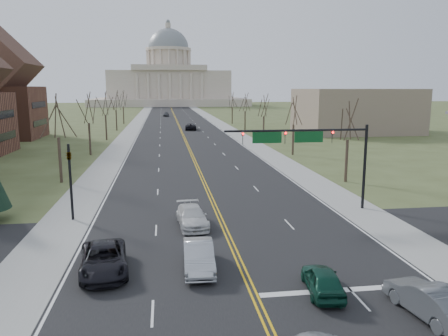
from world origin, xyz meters
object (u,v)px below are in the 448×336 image
object	(u,v)px
signal_left	(70,173)
car_far_nb	(191,127)
car_sb_inner_second	(192,217)
car_far_sb	(166,114)
car_nb_inner_lead	(323,280)
car_nb_outer_lead	(429,300)
car_sb_outer_lead	(104,259)
car_sb_inner_lead	(199,256)
signal_mast	(308,143)

from	to	relation	value
signal_left	car_far_nb	distance (m)	74.97
car_sb_inner_second	car_far_sb	size ratio (longest dim) A/B	1.05
car_sb_inner_second	car_far_sb	distance (m)	129.23
signal_left	car_nb_inner_lead	xyz separation A→B (m)	(14.96, -14.62, -3.02)
signal_left	car_nb_outer_lead	size ratio (longest dim) A/B	1.28
signal_left	car_far_nb	bearing A→B (deg)	79.28
car_nb_inner_lead	car_far_sb	distance (m)	141.13
car_sb_outer_lead	car_nb_outer_lead	bearing A→B (deg)	-31.83
car_nb_outer_lead	car_sb_outer_lead	xyz separation A→B (m)	(-15.18, 6.96, -0.01)
car_nb_outer_lead	car_far_nb	distance (m)	91.23
car_sb_outer_lead	car_nb_inner_lead	bearing A→B (deg)	-27.22
car_sb_inner_second	signal_left	bearing A→B (deg)	157.91
car_sb_inner_lead	car_far_sb	xyz separation A→B (m)	(-0.63, 137.23, 0.03)
car_sb_inner_second	car_far_nb	size ratio (longest dim) A/B	0.87
car_nb_inner_lead	car_sb_inner_lead	world-z (taller)	car_sb_inner_lead
car_far_sb	car_sb_outer_lead	bearing A→B (deg)	-88.37
car_nb_outer_lead	car_sb_outer_lead	distance (m)	16.70
signal_left	car_sb_inner_lead	world-z (taller)	signal_left
car_nb_outer_lead	car_sb_inner_lead	bearing A→B (deg)	-41.52
car_nb_outer_lead	car_sb_inner_lead	world-z (taller)	car_sb_inner_lead
car_sb_outer_lead	car_sb_inner_second	world-z (taller)	car_sb_outer_lead
signal_left	signal_mast	bearing A→B (deg)	-0.00
signal_mast	car_sb_outer_lead	size ratio (longest dim) A/B	2.21
signal_mast	car_sb_inner_second	size ratio (longest dim) A/B	2.41
signal_left	car_far_sb	bearing A→B (deg)	86.20
car_nb_inner_lead	car_sb_outer_lead	size ratio (longest dim) A/B	0.74
car_sb_inner_lead	car_sb_outer_lead	world-z (taller)	car_sb_inner_lead
car_sb_inner_second	car_far_nb	bearing A→B (deg)	81.74
signal_left	car_nb_inner_lead	bearing A→B (deg)	-44.35
signal_mast	car_sb_inner_lead	bearing A→B (deg)	-132.43
signal_left	car_sb_inner_lead	distance (m)	14.42
signal_left	car_sb_outer_lead	xyz separation A→B (m)	(3.72, -10.52, -2.94)
car_sb_outer_lead	car_sb_inner_lead	bearing A→B (deg)	-10.91
signal_left	car_sb_outer_lead	bearing A→B (deg)	-70.55
car_nb_inner_lead	car_nb_outer_lead	world-z (taller)	car_nb_outer_lead
car_sb_inner_lead	car_nb_outer_lead	bearing A→B (deg)	-32.16
car_far_nb	car_sb_outer_lead	bearing A→B (deg)	85.71
signal_mast	car_far_nb	distance (m)	73.95
car_nb_outer_lead	car_far_sb	world-z (taller)	car_far_sb
signal_mast	signal_left	distance (m)	19.06
signal_left	car_sb_inner_second	world-z (taller)	signal_left
signal_mast	car_nb_outer_lead	bearing A→B (deg)	-90.17
car_nb_inner_lead	signal_mast	bearing A→B (deg)	-98.24
car_far_nb	car_far_sb	xyz separation A→B (m)	(-5.54, 52.75, 0.02)
signal_mast	car_nb_inner_lead	world-z (taller)	signal_mast
signal_mast	car_sb_inner_lead	distance (m)	15.54
car_nb_inner_lead	car_far_nb	xyz separation A→B (m)	(-1.03, 88.24, 0.11)
car_nb_inner_lead	car_sb_inner_lead	bearing A→B (deg)	-25.26
car_sb_inner_lead	car_sb_outer_lead	size ratio (longest dim) A/B	0.87
car_far_nb	car_sb_inner_lead	bearing A→B (deg)	89.30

